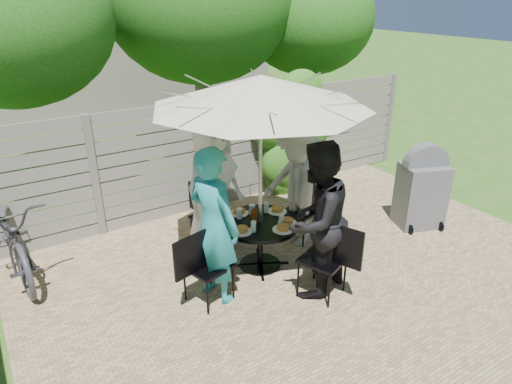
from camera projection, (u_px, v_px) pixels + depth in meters
backyard_envelope at (94, 20)px, 12.48m from camera, size 60.00×60.00×5.00m
patio_table at (260, 235)px, 5.91m from camera, size 1.29×1.29×0.67m
umbrella at (261, 91)px, 5.15m from camera, size 3.28×3.28×2.52m
chair_back at (208, 227)px, 6.56m from camera, size 0.49×0.65×0.86m
person_back at (213, 184)px, 6.19m from camera, size 1.09×0.88×1.93m
chair_left at (208, 280)px, 5.31m from camera, size 0.74×0.57×0.97m
person_left at (214, 226)px, 5.13m from camera, size 0.65×0.80×1.90m
chair_front at (323, 273)px, 5.42m from camera, size 0.62×0.76×0.99m
person_front at (316, 221)px, 5.23m from camera, size 1.11×0.98×1.91m
chair_right at (302, 222)px, 6.67m from camera, size 0.70×0.54×0.91m
person_right at (298, 187)px, 6.33m from camera, size 0.97×1.27×1.75m
plate_back at (239, 212)px, 6.03m from camera, size 0.26×0.26×0.06m
plate_left at (242, 230)px, 5.57m from camera, size 0.26×0.26×0.06m
plate_front at (283, 228)px, 5.61m from camera, size 0.26×0.26×0.06m
plate_right at (277, 210)px, 6.08m from camera, size 0.26×0.26×0.06m
plate_extra at (287, 222)px, 5.77m from camera, size 0.24×0.24×0.06m
glass_back at (239, 214)px, 5.88m from camera, size 0.07×0.07×0.14m
glass_left at (253, 227)px, 5.56m from camera, size 0.07×0.07×0.14m
glass_front at (281, 220)px, 5.73m from camera, size 0.07×0.07×0.14m
glass_right at (266, 207)px, 6.05m from camera, size 0.07×0.07×0.14m
syrup_jug at (254, 216)px, 5.79m from camera, size 0.09×0.09×0.16m
coffee_cup at (252, 210)px, 6.01m from camera, size 0.08×0.08×0.12m
bicycle at (11, 234)px, 5.78m from camera, size 0.90×2.16×1.11m
bbq_grill at (422, 190)px, 6.91m from camera, size 0.79×0.70×1.33m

